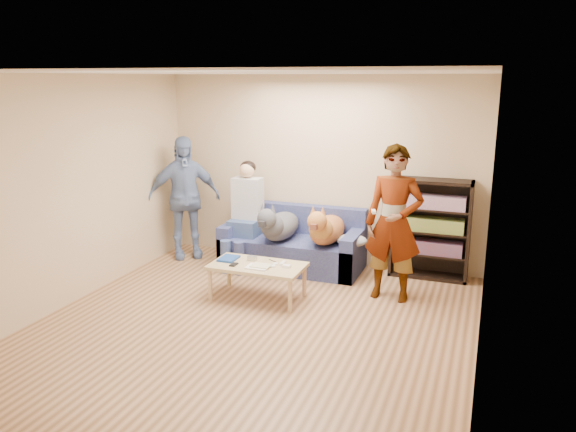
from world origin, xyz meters
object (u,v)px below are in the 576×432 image
at_px(sofa, 294,247).
at_px(person_standing_right, 394,223).
at_px(person_standing_left, 184,198).
at_px(dog_gray, 278,225).
at_px(camera_silver, 252,258).
at_px(bookshelf, 430,227).
at_px(dog_tan, 325,229).
at_px(person_seated, 245,210).
at_px(coffee_table, 257,268).
at_px(notebook_blue, 229,258).

bearing_deg(sofa, person_standing_right, -24.56).
relative_size(person_standing_left, dog_gray, 1.41).
height_order(camera_silver, bookshelf, bookshelf).
bearing_deg(dog_tan, person_seated, 176.90).
height_order(sofa, coffee_table, sofa).
height_order(person_standing_left, coffee_table, person_standing_left).
xyz_separation_m(person_standing_left, person_seated, (0.96, -0.01, -0.11)).
height_order(notebook_blue, dog_gray, dog_gray).
distance_m(person_standing_left, sofa, 1.74).
bearing_deg(coffee_table, sofa, 89.65).
bearing_deg(coffee_table, bookshelf, 39.12).
xyz_separation_m(notebook_blue, camera_silver, (0.28, 0.07, 0.01)).
relative_size(dog_gray, coffee_table, 1.13).
height_order(person_standing_left, dog_tan, person_standing_left).
distance_m(dog_gray, coffee_table, 1.04).
relative_size(camera_silver, dog_tan, 0.09).
distance_m(sofa, coffee_table, 1.24).
distance_m(person_seated, dog_tan, 1.19).
xyz_separation_m(person_seated, coffee_table, (0.66, -1.11, -0.40)).
bearing_deg(camera_silver, person_standing_right, 15.46).
relative_size(dog_tan, bookshelf, 0.90).
bearing_deg(dog_tan, coffee_table, -116.31).
relative_size(notebook_blue, bookshelf, 0.20).
bearing_deg(notebook_blue, bookshelf, 32.75).
distance_m(camera_silver, sofa, 1.14).
relative_size(camera_silver, bookshelf, 0.08).
xyz_separation_m(sofa, dog_tan, (0.51, -0.19, 0.36)).
relative_size(sofa, person_seated, 1.29).
height_order(sofa, bookshelf, bookshelf).
xyz_separation_m(notebook_blue, bookshelf, (2.21, 1.42, 0.25)).
height_order(notebook_blue, camera_silver, camera_silver).
distance_m(notebook_blue, camera_silver, 0.29).
bearing_deg(camera_silver, sofa, 83.48).
bearing_deg(sofa, dog_gray, -119.36).
bearing_deg(person_seated, bookshelf, 8.30).
xyz_separation_m(notebook_blue, person_seated, (-0.26, 1.06, 0.34)).
height_order(person_standing_right, dog_tan, person_standing_right).
relative_size(dog_tan, coffee_table, 1.06).
bearing_deg(bookshelf, person_seated, -171.70).
bearing_deg(person_seated, camera_silver, -61.22).
xyz_separation_m(person_standing_left, notebook_blue, (1.22, -1.07, -0.45)).
distance_m(person_standing_left, notebook_blue, 1.68).
bearing_deg(dog_tan, person_standing_right, -26.61).
distance_m(coffee_table, bookshelf, 2.35).
height_order(notebook_blue, sofa, sofa).
relative_size(notebook_blue, dog_gray, 0.21).
xyz_separation_m(notebook_blue, dog_tan, (0.92, 1.00, 0.20)).
xyz_separation_m(camera_silver, dog_gray, (-0.01, 0.88, 0.19)).
distance_m(person_standing_left, dog_gray, 1.52).
distance_m(sofa, person_seated, 0.84).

